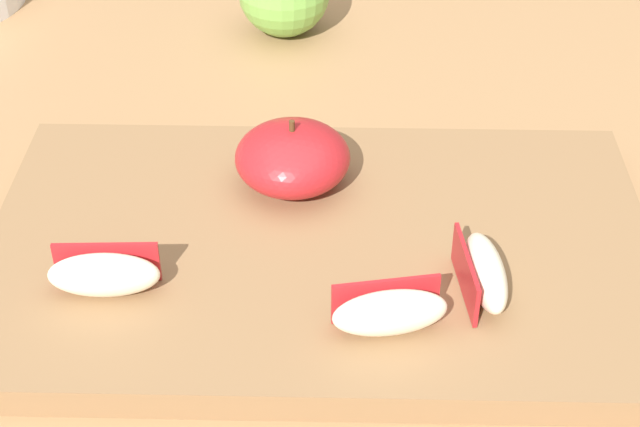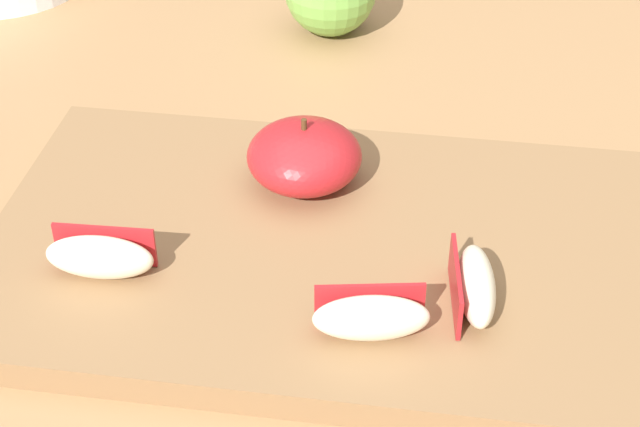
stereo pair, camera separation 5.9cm
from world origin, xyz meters
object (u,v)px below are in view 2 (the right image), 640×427
cutting_board (320,252)px  apple_wedge_right (371,317)px  apple_half_skin_up (304,156)px  apple_wedge_back (474,286)px  apple_wedge_left (100,256)px

cutting_board → apple_wedge_right: apple_wedge_right is taller
apple_half_skin_up → apple_wedge_back: bearing=-42.6°
cutting_board → apple_wedge_right: 0.09m
apple_wedge_right → apple_wedge_back: (0.05, 0.03, 0.00)m
cutting_board → apple_half_skin_up: size_ratio=5.46×
cutting_board → apple_half_skin_up: bearing=107.9°
cutting_board → apple_half_skin_up: apple_half_skin_up is taller
apple_half_skin_up → apple_wedge_right: (0.06, -0.14, -0.01)m
apple_wedge_right → apple_wedge_back: same height
cutting_board → apple_wedge_back: apple_wedge_back is taller
apple_wedge_right → apple_wedge_back: size_ratio=1.01×
apple_wedge_back → apple_half_skin_up: bearing=137.4°
apple_half_skin_up → apple_wedge_right: apple_half_skin_up is taller
apple_wedge_left → cutting_board: bearing=22.8°
apple_wedge_back → apple_wedge_left: bearing=-178.3°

